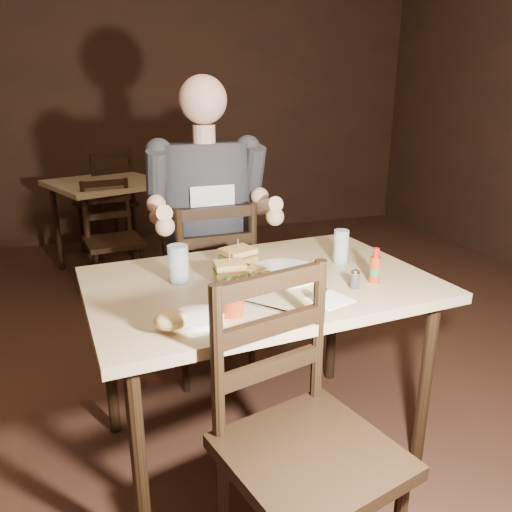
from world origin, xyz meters
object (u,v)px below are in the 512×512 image
object	(u,v)px
chair_far	(208,287)
hot_sauce	(375,265)
bg_chair_near	(114,241)
side_plate	(198,319)
diner	(208,188)
bg_table	(107,192)
main_table	(260,297)
chair_near	(311,455)
syrup_dispenser	(231,300)
glass_left	(178,264)
bg_chair_far	(105,203)
glass_right	(341,247)
dinner_plate	(284,273)

from	to	relation	value
chair_far	hot_sauce	distance (m)	1.03
chair_far	bg_chair_near	xyz separation A→B (m)	(-0.41, 1.22, -0.06)
side_plate	diner	bearing A→B (deg)	74.06
bg_table	diner	world-z (taller)	diner
main_table	chair_near	size ratio (longest dim) A/B	1.39
bg_chair_near	main_table	bearing A→B (deg)	-84.31
syrup_dispenser	hot_sauce	bearing A→B (deg)	5.37
chair_near	side_plate	world-z (taller)	chair_near
chair_far	glass_left	distance (m)	0.76
chair_far	glass_left	world-z (taller)	chair_far
bg_chair_far	hot_sauce	xyz separation A→B (m)	(0.86, -3.18, 0.36)
chair_far	diner	bearing A→B (deg)	90.00
bg_chair_near	hot_sauce	bearing A→B (deg)	-75.28
chair_near	side_plate	size ratio (longest dim) A/B	5.97
glass_left	hot_sauce	distance (m)	0.75
hot_sauce	side_plate	distance (m)	0.72
diner	syrup_dispenser	xyz separation A→B (m)	(-0.15, -0.91, -0.19)
bg_chair_far	glass_right	size ratio (longest dim) A/B	6.70
chair_far	diner	world-z (taller)	diner
chair_far	chair_near	distance (m)	1.35
side_plate	glass_right	bearing A→B (deg)	27.12
chair_near	syrup_dispenser	xyz separation A→B (m)	(-0.12, 0.39, 0.33)
syrup_dispenser	side_plate	world-z (taller)	syrup_dispenser
glass_left	syrup_dispenser	xyz separation A→B (m)	(0.11, -0.35, -0.02)
bg_chair_near	hot_sauce	world-z (taller)	hot_sauce
chair_near	bg_chair_far	size ratio (longest dim) A/B	1.02
chair_far	dinner_plate	xyz separation A→B (m)	(0.15, -0.68, 0.30)
bg_chair_far	glass_right	world-z (taller)	bg_chair_far
bg_chair_near	glass_right	world-z (taller)	glass_right
bg_chair_far	diner	distance (m)	2.47
diner	main_table	bearing A→B (deg)	-87.35
side_plate	bg_table	bearing A→B (deg)	93.14
bg_chair_near	glass_right	xyz separation A→B (m)	(0.85, -1.84, 0.42)
glass_right	syrup_dispenser	world-z (taller)	glass_right
chair_near	glass_left	bearing A→B (deg)	92.98
chair_far	hot_sauce	xyz separation A→B (m)	(0.45, -0.86, 0.36)
diner	syrup_dispenser	distance (m)	0.94
chair_far	glass_right	world-z (taller)	chair_far
chair_far	hot_sauce	size ratio (longest dim) A/B	7.03
glass_left	bg_chair_near	bearing A→B (deg)	94.86
glass_right	side_plate	xyz separation A→B (m)	(-0.69, -0.36, -0.07)
glass_left	glass_right	bearing A→B (deg)	0.02
chair_far	glass_left	size ratio (longest dim) A/B	6.65
main_table	syrup_dispenser	bearing A→B (deg)	-125.59
glass_left	bg_chair_far	bearing A→B (deg)	93.05
glass_left	side_plate	xyz separation A→B (m)	(-0.01, -0.36, -0.07)
bg_table	bg_chair_near	world-z (taller)	bg_chair_near
bg_chair_far	side_plate	xyz separation A→B (m)	(0.15, -3.30, 0.30)
glass_right	diner	bearing A→B (deg)	127.64
chair_near	hot_sauce	xyz separation A→B (m)	(0.48, 0.49, 0.35)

